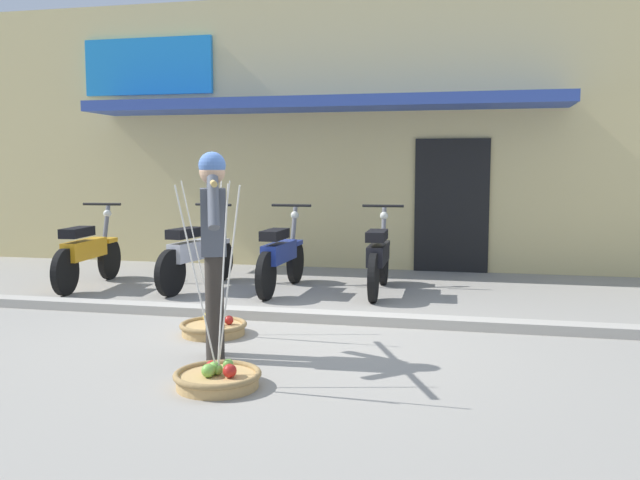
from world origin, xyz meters
TOP-DOWN VIEW (x-y plane):
  - ground_plane at (0.00, 0.00)m, footprint 90.00×90.00m
  - sidewalk_curb at (0.00, 0.70)m, footprint 20.00×0.24m
  - fruit_vendor at (-0.37, -0.78)m, footprint 0.64×1.46m
  - fruit_basket_left_side at (-0.67, -0.05)m, footprint 0.63×0.63m
  - fruit_basket_right_side at (-0.06, -1.50)m, footprint 0.63×0.63m
  - motorcycle_nearest_shop at (-3.23, 1.99)m, footprint 0.54×1.82m
  - motorcycle_second_in_row at (-1.80, 2.20)m, footprint 0.54×1.81m
  - motorcycle_third_in_row at (-0.66, 2.25)m, footprint 0.54×1.82m
  - motorcycle_end_of_row at (0.57, 2.39)m, footprint 0.54×1.82m
  - storefront_building at (-0.56, 6.90)m, footprint 13.00×6.00m

SIDE VIEW (x-z plane):
  - ground_plane at x=0.00m, z-range 0.00..0.00m
  - sidewalk_curb at x=0.00m, z-range 0.00..0.10m
  - fruit_basket_left_side at x=-0.67m, z-range -0.65..0.80m
  - fruit_basket_right_side at x=-0.06m, z-range -0.65..0.80m
  - motorcycle_nearest_shop at x=-3.23m, z-range -0.09..1.00m
  - motorcycle_second_in_row at x=-1.80m, z-range -0.09..1.00m
  - motorcycle_third_in_row at x=-0.66m, z-range -0.09..1.00m
  - motorcycle_end_of_row at x=0.57m, z-range -0.09..1.00m
  - fruit_vendor at x=-0.37m, z-range 0.13..1.82m
  - storefront_building at x=-0.56m, z-range 0.00..4.20m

